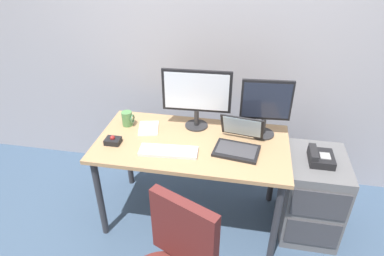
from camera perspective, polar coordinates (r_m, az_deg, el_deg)
ground_plane at (r=2.93m, az=0.00°, el=-14.56°), size 8.00×8.00×0.00m
back_wall at (r=2.84m, az=2.75°, el=16.91°), size 6.00×0.10×2.80m
desk at (r=2.50m, az=0.00°, el=-4.00°), size 1.41×0.74×0.74m
file_cabinet at (r=2.77m, az=19.76°, el=-10.76°), size 0.42×0.53×0.67m
desk_phone at (r=2.53m, az=21.08°, el=-4.72°), size 0.17×0.20×0.09m
monitor_main at (r=2.51m, az=0.80°, el=5.76°), size 0.53×0.18×0.47m
monitor_side at (r=2.48m, az=12.54°, el=3.88°), size 0.37×0.18×0.44m
keyboard at (r=2.34m, az=-4.05°, el=-3.94°), size 0.42×0.17×0.03m
laptop at (r=2.39m, az=7.97°, el=-2.33°), size 0.35×0.36×0.22m
trackball_mouse at (r=2.50m, az=-13.40°, el=-2.10°), size 0.11×0.09×0.07m
coffee_mug at (r=2.68m, az=-10.98°, el=1.59°), size 0.09×0.08×0.12m
paper_notepad at (r=2.63m, az=-7.45°, el=-0.06°), size 0.19×0.24×0.01m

